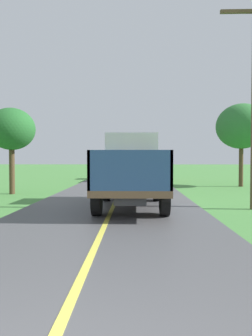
{
  "coord_description": "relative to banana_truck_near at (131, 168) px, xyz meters",
  "views": [
    {
      "loc": [
        0.79,
        -1.57,
        1.84
      ],
      "look_at": [
        0.38,
        13.11,
        1.4
      ],
      "focal_mm": 32.6,
      "sensor_mm": 36.0,
      "label": 1
    }
  ],
  "objects": [
    {
      "name": "banana_truck_far",
      "position": [
        -0.18,
        14.7,
        -0.02
      ],
      "size": [
        2.38,
        5.81,
        2.8
      ],
      "color": "#2D2D30",
      "rests_on": "road_surface"
    },
    {
      "name": "banana_truck_near",
      "position": [
        0.0,
        0.0,
        0.0
      ],
      "size": [
        2.38,
        5.82,
        2.8
      ],
      "color": "#2D2D30",
      "rests_on": "road_surface"
    },
    {
      "name": "roadside_tree_near_left",
      "position": [
        7.22,
        8.67,
        2.51
      ],
      "size": [
        3.3,
        3.3,
        5.49
      ],
      "color": "#4C3823",
      "rests_on": "ground"
    },
    {
      "name": "roadside_tree_mid_right",
      "position": [
        -6.27,
        3.99,
        1.89
      ],
      "size": [
        2.43,
        2.43,
        4.49
      ],
      "color": "#4C3823",
      "rests_on": "ground"
    }
  ]
}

